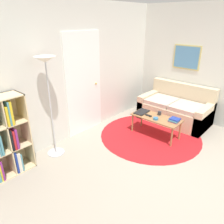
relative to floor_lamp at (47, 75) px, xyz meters
The scene contains 12 objects.
ground_plane 2.71m from the floor_lamp, 71.17° to the right, with size 14.00×14.00×0.00m, color gray.
wall_back 0.82m from the floor_lamp, 21.82° to the left, with size 7.77×0.11×2.60m.
wall_right 3.29m from the floor_lamp, 16.67° to the right, with size 0.08×5.44×2.60m.
rug 2.43m from the floor_lamp, 28.74° to the right, with size 2.08×2.08×0.01m.
floor_lamp is the anchor object (origin of this frame).
couch 3.13m from the floor_lamp, 19.47° to the right, with size 0.86×1.57×0.86m.
coffee_table 2.31m from the floor_lamp, 29.36° to the right, with size 0.43×1.00×0.42m.
laptop 2.15m from the floor_lamp, 19.82° to the right, with size 0.36×0.23×0.02m.
bowl 2.22m from the floor_lamp, 32.24° to the right, with size 0.10×0.10×0.04m.
book_stack_on_table 2.50m from the floor_lamp, 36.93° to the right, with size 0.18×0.20×0.07m.
cup 2.38m from the floor_lamp, 27.33° to the right, with size 0.08×0.08×0.08m.
remote 2.18m from the floor_lamp, 26.25° to the right, with size 0.05×0.15×0.02m.
Camera 1 is at (-2.58, -0.85, 2.27)m, focal length 35.00 mm.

